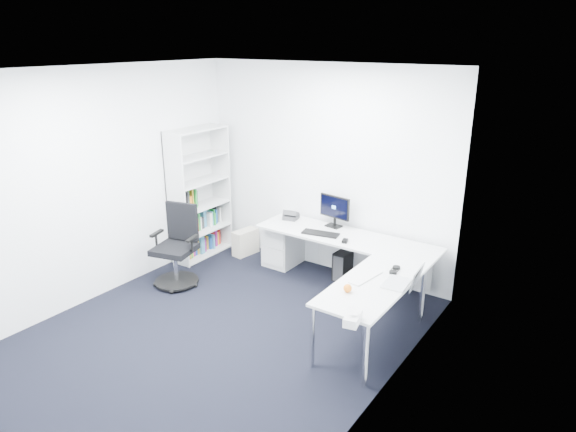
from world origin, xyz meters
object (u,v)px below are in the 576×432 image
Objects in this scene: l_desk at (332,270)px; laptop at (397,273)px; bookshelf at (199,194)px; task_chair at (174,247)px; monitor at (334,211)px.

l_desk is 1.25m from laptop.
l_desk is 1.26× the size of bookshelf.
laptop is at bearing -8.25° from task_chair.
task_chair reaches higher than laptop.
monitor is at bearing 118.64° from l_desk.
laptop is (1.32, -1.08, -0.10)m from monitor.
bookshelf reaches higher than task_chair.
l_desk is 1.98m from task_chair.
l_desk is 0.82m from monitor.
laptop is at bearing -27.91° from l_desk.
bookshelf is 1.95m from monitor.
task_chair is 2.06m from monitor.
bookshelf is at bearing -158.05° from monitor.
task_chair is 2.31× the size of monitor.
monitor is (-0.29, 0.53, 0.55)m from l_desk.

